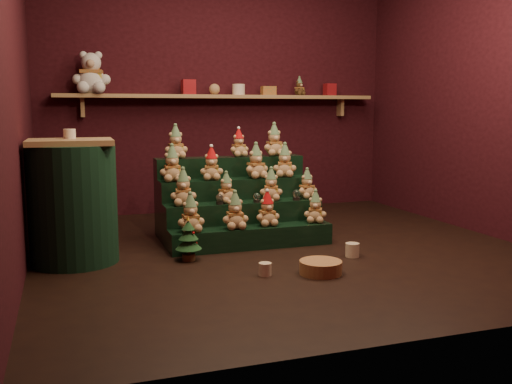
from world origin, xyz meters
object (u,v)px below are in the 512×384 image
object	(u,v)px
snow_globe_b	(257,198)
side_table	(73,202)
mini_christmas_tree	(188,239)
mug_left	(265,269)
mug_right	(352,250)
white_bear	(91,67)
wicker_basket	(321,267)
snow_globe_a	(220,199)
snow_globe_c	(297,195)
brown_bear	(299,86)
riser_tier_front	(252,237)

from	to	relation	value
snow_globe_b	side_table	xyz separation A→B (m)	(-1.53, -0.16, 0.06)
mini_christmas_tree	mug_left	world-z (taller)	mini_christmas_tree
mug_left	mug_right	bearing A→B (deg)	17.50
mug_left	white_bear	distance (m)	3.12
snow_globe_b	white_bear	bearing A→B (deg)	129.12
snow_globe_b	wicker_basket	distance (m)	1.12
snow_globe_a	wicker_basket	bearing A→B (deg)	-66.40
snow_globe_b	snow_globe_a	bearing A→B (deg)	-180.00
snow_globe_c	white_bear	bearing A→B (deg)	136.51
mug_right	brown_bear	distance (m)	2.68
mug_right	brown_bear	xyz separation A→B (m)	(0.48, 2.26, 1.37)
side_table	wicker_basket	xyz separation A→B (m)	(1.65, -0.89, -0.42)
riser_tier_front	snow_globe_b	xyz separation A→B (m)	(0.10, 0.16, 0.31)
mug_left	mini_christmas_tree	bearing A→B (deg)	126.70
side_table	white_bear	xyz separation A→B (m)	(0.26, 1.71, 1.12)
mini_christmas_tree	mug_right	xyz separation A→B (m)	(1.26, -0.31, -0.11)
mini_christmas_tree	white_bear	world-z (taller)	white_bear
snow_globe_c	wicker_basket	xyz separation A→B (m)	(-0.25, -1.05, -0.36)
mini_christmas_tree	brown_bear	size ratio (longest dim) A/B	1.67
snow_globe_c	wicker_basket	bearing A→B (deg)	-103.36
riser_tier_front	side_table	bearing A→B (deg)	179.95
riser_tier_front	mug_left	size ratio (longest dim) A/B	15.36
snow_globe_a	snow_globe_c	bearing A→B (deg)	0.00
wicker_basket	brown_bear	bearing A→B (deg)	70.47
mug_right	wicker_basket	bearing A→B (deg)	-141.48
snow_globe_a	mug_left	world-z (taller)	snow_globe_a
snow_globe_c	wicker_basket	world-z (taller)	snow_globe_c
riser_tier_front	snow_globe_a	xyz separation A→B (m)	(-0.24, 0.16, 0.32)
brown_bear	snow_globe_c	bearing A→B (deg)	-133.37
mug_right	brown_bear	size ratio (longest dim) A/B	0.53
mug_left	mug_right	size ratio (longest dim) A/B	0.83
snow_globe_c	mug_left	xyz separation A→B (m)	(-0.64, -0.96, -0.36)
snow_globe_a	mini_christmas_tree	xyz separation A→B (m)	(-0.36, -0.39, -0.24)
side_table	mini_christmas_tree	distance (m)	0.92
riser_tier_front	snow_globe_c	xyz separation A→B (m)	(0.47, 0.16, 0.32)
side_table	snow_globe_a	bearing A→B (deg)	8.55
white_bear	riser_tier_front	bearing A→B (deg)	-47.60
snow_globe_b	snow_globe_c	world-z (taller)	snow_globe_c
mug_left	white_bear	world-z (taller)	white_bear
snow_globe_a	mug_left	xyz separation A→B (m)	(0.07, -0.96, -0.36)
snow_globe_a	snow_globe_b	bearing A→B (deg)	0.00
wicker_basket	white_bear	xyz separation A→B (m)	(-1.39, 2.61, 1.54)
mini_christmas_tree	white_bear	distance (m)	2.48
brown_bear	mug_right	bearing A→B (deg)	-122.03
side_table	brown_bear	bearing A→B (deg)	34.61
wicker_basket	snow_globe_a	bearing A→B (deg)	113.60
snow_globe_a	side_table	size ratio (longest dim) A/B	0.10
snow_globe_b	brown_bear	distance (m)	2.14
snow_globe_b	side_table	bearing A→B (deg)	-174.06
snow_globe_b	side_table	size ratio (longest dim) A/B	0.09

